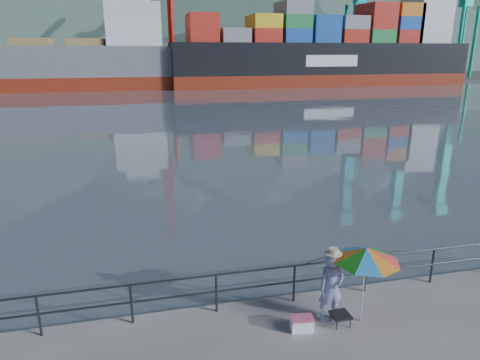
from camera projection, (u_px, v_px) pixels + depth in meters
name	position (u px, v px, depth m)	size (l,w,h in m)	color
harbor_water	(137.00, 72.00, 129.77)	(500.00, 280.00, 0.00)	#525E69
far_dock	(183.00, 79.00, 97.53)	(200.00, 40.00, 0.40)	#514F4C
guardrail	(175.00, 298.00, 10.13)	(22.00, 0.06, 1.03)	#2D3033
port_cranes	(286.00, 2.00, 89.20)	(116.00, 28.00, 38.40)	red
container_stacks	(282.00, 64.00, 102.27)	(58.00, 5.40, 7.80)	#194CA5
fisherman	(331.00, 287.00, 9.95)	(0.62, 0.41, 1.71)	navy
beach_umbrella	(366.00, 255.00, 9.65)	(1.58, 1.58, 1.88)	white
folding_stool	(340.00, 319.00, 9.96)	(0.44, 0.44, 0.28)	black
cooler_bag	(302.00, 324.00, 9.77)	(0.50, 0.33, 0.29)	white
fishing_rod	(312.00, 291.00, 11.39)	(0.02, 0.02, 1.99)	black
bulk_carrier	(51.00, 64.00, 71.82)	(49.94, 8.64, 14.50)	maroon
container_ship	(330.00, 53.00, 81.56)	(57.10, 9.52, 18.10)	maroon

